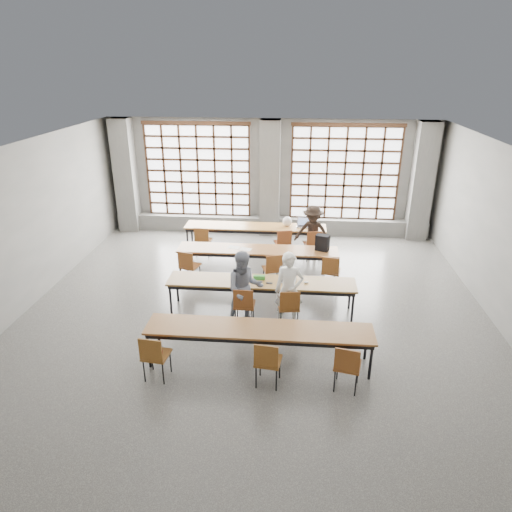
{
  "coord_description": "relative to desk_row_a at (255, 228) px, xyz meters",
  "views": [
    {
      "loc": [
        0.79,
        -8.41,
        5.02
      ],
      "look_at": [
        0.0,
        0.4,
        1.25
      ],
      "focal_mm": 32.0,
      "sensor_mm": 36.0,
      "label": 1
    }
  ],
  "objects": [
    {
      "name": "chair_mid_centre",
      "position": [
        0.63,
        -2.34,
        -0.13
      ],
      "size": [
        0.53,
        0.53,
        0.88
      ],
      "color": "brown",
      "rests_on": "floor"
    },
    {
      "name": "paper_sheet_b",
      "position": [
        -0.09,
        -1.77,
        0.07
      ],
      "size": [
        0.35,
        0.3,
        0.0
      ],
      "primitive_type": "cube",
      "rotation": [
        0.0,
        0.0,
        -0.34
      ],
      "color": "white",
      "rests_on": "desk_row_b"
    },
    {
      "name": "student_back",
      "position": [
        1.6,
        -0.5,
        0.09
      ],
      "size": [
        1.08,
        0.77,
        1.52
      ],
      "primitive_type": "imported",
      "rotation": [
        0.0,
        0.0,
        -0.23
      ],
      "color": "black",
      "rests_on": "floor"
    },
    {
      "name": "student_male",
      "position": [
        1.04,
        -4.02,
        0.13
      ],
      "size": [
        0.62,
        0.44,
        1.6
      ],
      "primitive_type": "imported",
      "rotation": [
        0.0,
        0.0,
        0.1
      ],
      "color": "white",
      "rests_on": "floor"
    },
    {
      "name": "desk_row_d",
      "position": [
        0.55,
        -5.38,
        0.0
      ],
      "size": [
        4.0,
        0.7,
        0.73
      ],
      "color": "brown",
      "rests_on": "floor"
    },
    {
      "name": "ceiling",
      "position": [
        0.32,
        -3.79,
        2.84
      ],
      "size": [
        11.0,
        11.0,
        0.0
      ],
      "primitive_type": "plane",
      "rotation": [
        3.14,
        0.0,
        0.0
      ],
      "color": "silver",
      "rests_on": "floor"
    },
    {
      "name": "floor",
      "position": [
        0.32,
        -3.79,
        -0.66
      ],
      "size": [
        11.0,
        11.0,
        0.0
      ],
      "primitive_type": "plane",
      "color": "#484846",
      "rests_on": "ground"
    },
    {
      "name": "window_right",
      "position": [
        2.57,
        1.63,
        1.24
      ],
      "size": [
        3.32,
        0.12,
        3.0
      ],
      "color": "white",
      "rests_on": "wall_back"
    },
    {
      "name": "wall_left",
      "position": [
        -4.68,
        -3.79,
        1.09
      ],
      "size": [
        0.0,
        11.0,
        11.0
      ],
      "primitive_type": "plane",
      "rotation": [
        1.57,
        0.0,
        1.57
      ],
      "color": "slate",
      "rests_on": "floor"
    },
    {
      "name": "chair_near_right",
      "position": [
        2.03,
        -6.01,
        -0.13
      ],
      "size": [
        0.5,
        0.5,
        0.88
      ],
      "color": "brown",
      "rests_on": "floor"
    },
    {
      "name": "wall_back",
      "position": [
        0.32,
        1.71,
        1.09
      ],
      "size": [
        10.0,
        0.0,
        10.0
      ],
      "primitive_type": "plane",
      "rotation": [
        1.57,
        0.0,
        0.0
      ],
      "color": "slate",
      "rests_on": "floor"
    },
    {
      "name": "column_left",
      "position": [
        -4.18,
        1.43,
        1.09
      ],
      "size": [
        0.6,
        0.55,
        3.5
      ],
      "primitive_type": "cube",
      "color": "#5A5957",
      "rests_on": "floor"
    },
    {
      "name": "laptop_back",
      "position": [
        1.36,
        0.11,
        0.13
      ],
      "size": [
        0.38,
        0.33,
        0.26
      ],
      "color": "#ABABB0",
      "rests_on": "desk_row_a"
    },
    {
      "name": "chair_back_left",
      "position": [
        -1.4,
        -0.63,
        -0.13
      ],
      "size": [
        0.44,
        0.44,
        0.88
      ],
      "color": "brown",
      "rests_on": "floor"
    },
    {
      "name": "window_left",
      "position": [
        -1.93,
        1.63,
        1.24
      ],
      "size": [
        3.32,
        0.12,
        3.0
      ],
      "color": "white",
      "rests_on": "wall_back"
    },
    {
      "name": "sill_ledge",
      "position": [
        0.32,
        1.51,
        -0.41
      ],
      "size": [
        9.8,
        0.35,
        0.5
      ],
      "primitive_type": "cube",
      "color": "#5A5957",
      "rests_on": "floor"
    },
    {
      "name": "chair_mid_right",
      "position": [
        1.99,
        -2.35,
        -0.13
      ],
      "size": [
        0.49,
        0.49,
        0.88
      ],
      "color": "brown",
      "rests_on": "floor"
    },
    {
      "name": "phone",
      "position": [
        0.62,
        -3.62,
        0.07
      ],
      "size": [
        0.13,
        0.07,
        0.01
      ],
      "primitive_type": "cube",
      "rotation": [
        0.0,
        0.0,
        -0.05
      ],
      "color": "black",
      "rests_on": "desk_row_c"
    },
    {
      "name": "chair_near_left",
      "position": [
        -1.16,
        -6.01,
        -0.13
      ],
      "size": [
        0.46,
        0.47,
        0.88
      ],
      "color": "brown",
      "rests_on": "floor"
    },
    {
      "name": "chair_back_right",
      "position": [
        1.62,
        -0.63,
        -0.13
      ],
      "size": [
        0.5,
        0.51,
        0.88
      ],
      "color": "brown",
      "rests_on": "floor"
    },
    {
      "name": "desk_row_c",
      "position": [
        0.44,
        -3.52,
        0.0
      ],
      "size": [
        4.0,
        0.7,
        0.73
      ],
      "color": "brown",
      "rests_on": "floor"
    },
    {
      "name": "student_female",
      "position": [
        0.14,
        -4.02,
        0.13
      ],
      "size": [
        0.89,
        0.76,
        1.59
      ],
      "primitive_type": "imported",
      "rotation": [
        0.0,
        0.0,
        0.23
      ],
      "color": "#172546",
      "rests_on": "floor"
    },
    {
      "name": "backpack",
      "position": [
        1.81,
        -1.67,
        0.27
      ],
      "size": [
        0.37,
        0.31,
        0.4
      ],
      "primitive_type": "cube",
      "rotation": [
        0.0,
        0.0,
        -0.38
      ],
      "color": "black",
      "rests_on": "desk_row_b"
    },
    {
      "name": "plastic_bag",
      "position": [
        0.9,
        0.05,
        0.21
      ],
      "size": [
        0.29,
        0.25,
        0.29
      ],
      "primitive_type": "ellipsoid",
      "rotation": [
        0.0,
        0.0,
        -0.16
      ],
      "color": "white",
      "rests_on": "desk_row_a"
    },
    {
      "name": "laptop_front",
      "position": [
        1.0,
        -3.41,
        0.13
      ],
      "size": [
        0.39,
        0.34,
        0.26
      ],
      "color": "#ACADB1",
      "rests_on": "desk_row_c"
    },
    {
      "name": "chair_front_right",
      "position": [
        1.05,
        -4.15,
        -0.13
      ],
      "size": [
        0.47,
        0.48,
        0.88
      ],
      "color": "brown",
      "rests_on": "floor"
    },
    {
      "name": "desk_row_a",
      "position": [
        0.0,
        0.0,
        0.0
      ],
      "size": [
        4.0,
        0.7,
        0.73
      ],
      "color": "brown",
      "rests_on": "floor"
    },
    {
      "name": "mouse",
      "position": [
        1.39,
        -3.54,
        0.08
      ],
      "size": [
        0.1,
        0.07,
        0.04
      ],
      "primitive_type": "ellipsoid",
      "rotation": [
        0.0,
        0.0,
        -0.09
      ],
      "color": "white",
      "rests_on": "desk_row_c"
    },
    {
      "name": "chair_back_mid",
      "position": [
        0.82,
        -0.63,
        -0.13
      ],
      "size": [
        0.51,
        0.52,
        0.88
      ],
      "color": "maroon",
      "rests_on": "floor"
    },
    {
      "name": "chair_mid_left",
      "position": [
        -1.41,
        -2.35,
        -0.13
      ],
      "size": [
        0.52,
        0.52,
        0.88
      ],
      "color": "brown",
      "rests_on": "floor"
    },
    {
      "name": "red_pouch",
      "position": [
        -1.15,
        -5.93,
        -0.16
      ],
      "size": [
        0.21,
        0.1,
        0.06
      ],
      "primitive_type": "cube",
      "rotation": [
        0.0,
        0.0,
        -0.08
      ],
      "color": "maroon",
      "rests_on": "chair_near_left"
    },
    {
      "name": "green_box",
      "position": [
        0.39,
        -3.44,
        0.11
      ],
      "size": [
        0.26,
        0.11,
        0.09
      ],
      "primitive_type": "cube",
      "rotation": [
        0.0,
        0.0,
        0.07
      ],
      "color": "#318B2D",
      "rests_on": "desk_row_c"
    },
    {
      "name": "column_mid",
      "position": [
        0.32,
        1.43,
        1.09
      ],
      "size": [
        0.6,
        0.55,
        3.5
      ],
      "primitive_type": "cube",
      "color": "#5A5957",
      "rests_on": "floor"
    },
    {
      "name": "chair_near_mid",
      "position": [
        0.74,
        -6.01,
        -0.13
      ],
      "size": [
        0.47,
        0.47,
        0.88
      ],
      "color": "brown",
      "rests_on": "floor"
    },
    {
      "name": "desk_row_b",
      "position": [
        0.21,
        -1.72,
        0.0
      ],
      "size": [
        4.0,
        0.7,
        0.73
      ],
      "color": "brown",
      "rests_on": "floor"
    },
    {
      "name": "column_right",
      "position": [
        4.82,
        1.43,
        1.09
      ],
      "size": [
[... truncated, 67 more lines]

